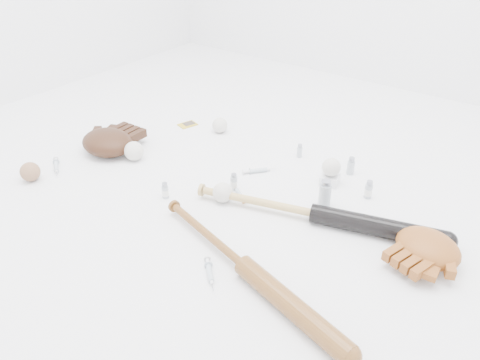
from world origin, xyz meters
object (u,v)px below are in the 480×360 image
Objects in this scene: bat_dark at (314,213)px; glove_dark at (108,142)px; pedestal at (330,179)px; bat_wood at (245,266)px.

glove_dark is (-0.96, -0.09, 0.02)m from bat_dark.
pedestal is (-0.07, 0.25, -0.01)m from bat_dark.
bat_wood reaches higher than pedestal.
bat_dark reaches higher than pedestal.
glove_dark reaches higher than pedestal.
glove_dark is at bearing 169.28° from bat_dark.
bat_wood is 12.46× the size of pedestal.
pedestal is at bearing 107.94° from bat_wood.
bat_dark is 0.36m from bat_wood.
bat_dark is 13.37× the size of pedestal.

